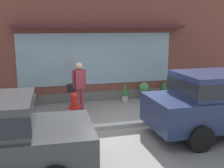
{
  "coord_description": "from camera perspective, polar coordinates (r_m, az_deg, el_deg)",
  "views": [
    {
      "loc": [
        -2.5,
        -7.69,
        2.94
      ],
      "look_at": [
        -0.08,
        1.2,
        1.02
      ],
      "focal_mm": 44.68,
      "sensor_mm": 36.0,
      "label": 1
    }
  ],
  "objects": [
    {
      "name": "potted_plant_doorstep",
      "position": [
        10.61,
        -16.34,
        -2.57
      ],
      "size": [
        0.43,
        0.43,
        0.73
      ],
      "color": "#B7B2A3",
      "rests_on": "ground_plane"
    },
    {
      "name": "curb_strip",
      "position": [
        8.4,
        3.08,
        -8.27
      ],
      "size": [
        14.0,
        0.24,
        0.12
      ],
      "primitive_type": "cube",
      "color": "#B2B2AD",
      "rests_on": "ground_plane"
    },
    {
      "name": "fire_hydrant",
      "position": [
        8.89,
        -7.74,
        -4.62
      ],
      "size": [
        0.4,
        0.37,
        0.91
      ],
      "color": "red",
      "rests_on": "ground_plane"
    },
    {
      "name": "potted_plant_trailing_edge",
      "position": [
        11.02,
        2.65,
        -1.35
      ],
      "size": [
        0.25,
        0.25,
        0.91
      ],
      "color": "#B7B2A3",
      "rests_on": "ground_plane"
    },
    {
      "name": "potted_plant_low_front",
      "position": [
        11.5,
        6.56,
        -1.16
      ],
      "size": [
        0.41,
        0.41,
        0.68
      ],
      "color": "#B7B2A3",
      "rests_on": "ground_plane"
    },
    {
      "name": "pedestrian_with_handbag",
      "position": [
        9.42,
        -6.85,
        0.02
      ],
      "size": [
        0.66,
        0.26,
        1.76
      ],
      "rotation": [
        0.0,
        0.0,
        3.36
      ],
      "color": "#8E333D",
      "rests_on": "ground_plane"
    },
    {
      "name": "potted_plant_corner_tall",
      "position": [
        12.27,
        16.81,
        -1.42
      ],
      "size": [
        0.3,
        0.3,
        0.49
      ],
      "color": "#9E6042",
      "rests_on": "ground_plane"
    },
    {
      "name": "potted_plant_by_entrance",
      "position": [
        12.66,
        20.28,
        -1.41
      ],
      "size": [
        0.28,
        0.28,
        0.43
      ],
      "color": "#9E6042",
      "rests_on": "ground_plane"
    },
    {
      "name": "potted_plant_window_right",
      "position": [
        11.97,
        11.07,
        -1.03
      ],
      "size": [
        0.47,
        0.47,
        0.63
      ],
      "color": "#9E6042",
      "rests_on": "ground_plane"
    },
    {
      "name": "ground_plane",
      "position": [
        8.6,
        2.66,
        -8.21
      ],
      "size": [
        60.0,
        60.0,
        0.0
      ],
      "primitive_type": "plane",
      "color": "gray"
    },
    {
      "name": "storefront",
      "position": [
        11.18,
        -2.31,
        8.52
      ],
      "size": [
        14.0,
        0.81,
        4.69
      ],
      "color": "brown",
      "rests_on": "ground_plane"
    }
  ]
}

